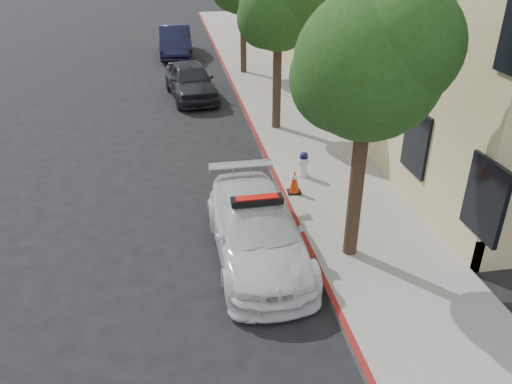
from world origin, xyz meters
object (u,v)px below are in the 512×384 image
object	(u,v)px
fire_hydrant	(303,165)
traffic_cone	(295,181)
parked_car_mid	(191,80)
parked_car_far	(175,41)
police_car	(257,230)

from	to	relation	value
fire_hydrant	traffic_cone	bearing A→B (deg)	-110.74
parked_car_mid	traffic_cone	distance (m)	9.88
parked_car_far	traffic_cone	xyz separation A→B (m)	(2.66, -17.99, -0.33)
parked_car_mid	traffic_cone	xyz separation A→B (m)	(2.25, -9.61, -0.27)
police_car	parked_car_far	xyz separation A→B (m)	(-1.20, 20.53, 0.14)
parked_car_mid	fire_hydrant	size ratio (longest dim) A/B	5.98
parked_car_mid	fire_hydrant	distance (m)	9.10
police_car	traffic_cone	xyz separation A→B (m)	(1.46, 2.54, -0.19)
parked_car_mid	fire_hydrant	bearing A→B (deg)	-80.26
parked_car_far	police_car	bearing A→B (deg)	-85.96
traffic_cone	parked_car_mid	bearing A→B (deg)	103.16
parked_car_far	parked_car_mid	bearing A→B (deg)	-86.49
police_car	parked_car_mid	distance (m)	12.18
police_car	parked_car_mid	world-z (taller)	parked_car_mid
parked_car_mid	fire_hydrant	xyz separation A→B (m)	(2.74, -8.67, -0.25)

